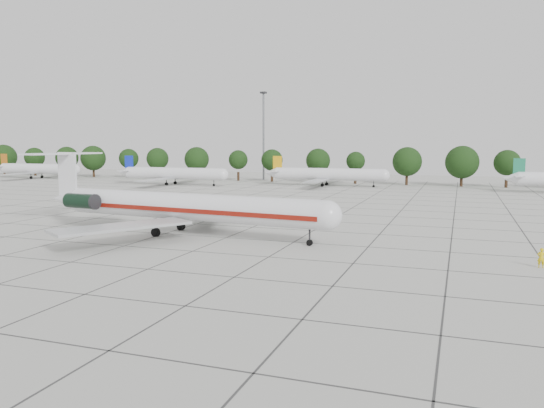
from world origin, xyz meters
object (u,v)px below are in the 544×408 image
Objects in this scene: bg_airliner_c at (328,174)px; ground_crew at (541,258)px; main_airliner at (172,205)px; bg_airliner_a at (38,169)px; floodlight_mast at (264,131)px; bg_airliner_b at (173,174)px.

ground_crew is at bearing -64.35° from bg_airliner_c.
bg_airliner_a is at bearing 146.82° from main_airliner.
ground_crew is 114.94m from floodlight_mast.
main_airliner is at bearing -39.41° from bg_airliner_a.
bg_airliner_b is (-76.01, 69.31, 2.05)m from ground_crew.
bg_airliner_c is (0.64, 74.39, -0.43)m from main_airliner.
bg_airliner_c is at bearing 95.75° from main_airliner.
bg_airliner_c is (38.04, 9.74, 0.00)m from bg_airliner_b.
bg_airliner_a is 69.45m from floodlight_mast.
bg_airliner_a is at bearing -164.30° from floodlight_mast.
ground_crew is 0.06× the size of bg_airliner_a.
bg_airliner_b is at bearing 126.29° from main_airliner.
main_airliner is 74.69m from bg_airliner_b.
floodlight_mast is (-22.86, 91.53, 10.94)m from main_airliner.
floodlight_mast is at bearing 15.70° from bg_airliner_a.
main_airliner is 74.39m from bg_airliner_c.
bg_airliner_c is 31.23m from floodlight_mast.
bg_airliner_a is 1.00× the size of bg_airliner_c.
main_airliner is 38.96m from ground_crew.
bg_airliner_a and bg_airliner_c have the same top height.
bg_airliner_a is 52.08m from bg_airliner_b.
bg_airliner_c is at bearing 14.36° from bg_airliner_b.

